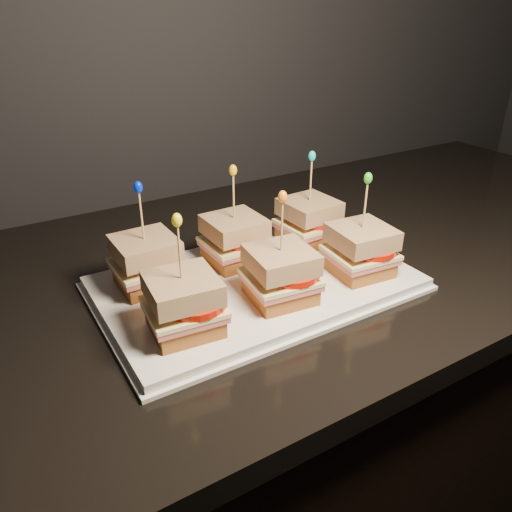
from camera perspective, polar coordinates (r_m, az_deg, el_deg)
cabinet at (r=1.09m, az=-9.74°, el=-25.58°), size 2.22×0.68×0.88m
granite_slab at (r=0.78m, az=-12.34°, el=-4.75°), size 2.26×0.72×0.04m
platter at (r=0.75m, az=0.00°, el=-3.14°), size 0.45×0.28×0.02m
platter_rim at (r=0.75m, az=0.00°, el=-3.53°), size 0.46×0.29×0.01m
sandwich_0_bread_bot at (r=0.74m, az=-12.19°, el=-2.45°), size 0.08×0.08×0.02m
sandwich_0_ham at (r=0.73m, az=-12.31°, el=-1.40°), size 0.09×0.09×0.01m
sandwich_0_cheese at (r=0.73m, az=-12.36°, el=-0.92°), size 0.09×0.09×0.01m
sandwich_0_tomato at (r=0.72m, az=-11.37°, el=-0.36°), size 0.08×0.08×0.01m
sandwich_0_bread_top at (r=0.72m, az=-12.57°, el=0.93°), size 0.08×0.08×0.03m
sandwich_0_pick at (r=0.70m, az=-12.93°, el=4.18°), size 0.00×0.00×0.09m
sandwich_0_frill at (r=0.68m, az=-13.32°, el=7.65°), size 0.01×0.01×0.02m
sandwich_1_bread_bot at (r=0.79m, az=-2.43°, el=0.17°), size 0.08×0.08×0.02m
sandwich_1_ham at (r=0.78m, az=-2.45°, el=1.17°), size 0.09×0.09×0.01m
sandwich_1_cheese at (r=0.78m, az=-2.46°, el=1.64°), size 0.09×0.09×0.01m
sandwich_1_tomato at (r=0.77m, az=-1.48°, el=2.17°), size 0.08×0.08×0.01m
sandwich_1_bread_top at (r=0.77m, az=-2.50°, el=3.40°), size 0.08×0.08×0.03m
sandwich_1_pick at (r=0.75m, az=-2.57°, el=6.49°), size 0.00×0.00×0.09m
sandwich_1_frill at (r=0.74m, az=-2.64°, el=9.77°), size 0.01×0.01×0.02m
sandwich_2_bread_bot at (r=0.86m, az=5.96°, el=2.42°), size 0.09×0.09×0.02m
sandwich_2_ham at (r=0.85m, az=6.00°, el=3.36°), size 0.09×0.09×0.01m
sandwich_2_cheese at (r=0.85m, az=6.03°, el=3.79°), size 0.10×0.09×0.01m
sandwich_2_tomato at (r=0.85m, az=6.95°, el=4.28°), size 0.08×0.08×0.01m
sandwich_2_bread_top at (r=0.84m, az=6.11°, el=5.43°), size 0.09×0.09×0.03m
sandwich_2_pick at (r=0.82m, az=6.26°, el=8.28°), size 0.00×0.00×0.09m
sandwich_2_frill at (r=0.81m, az=6.43°, el=11.29°), size 0.01×0.01×0.02m
sandwich_3_bread_bot at (r=0.63m, az=-8.13°, el=-7.43°), size 0.09×0.09×0.02m
sandwich_3_ham at (r=0.63m, az=-8.22°, el=-6.27°), size 0.10×0.09×0.01m
sandwich_3_cheese at (r=0.62m, az=-8.26°, el=-5.73°), size 0.10×0.10×0.01m
sandwich_3_tomato at (r=0.62m, az=-7.06°, el=-5.11°), size 0.08×0.08×0.01m
sandwich_3_bread_top at (r=0.61m, az=-8.43°, el=-3.67°), size 0.09×0.09×0.03m
sandwich_3_pick at (r=0.59m, az=-8.71°, el=0.04°), size 0.00×0.00×0.09m
sandwich_3_frill at (r=0.57m, az=-9.03°, el=4.08°), size 0.01×0.01×0.02m
sandwich_4_bread_bot at (r=0.69m, az=2.78°, el=-3.99°), size 0.09×0.09×0.02m
sandwich_4_ham at (r=0.68m, az=2.81°, el=-2.89°), size 0.10×0.10×0.01m
sandwich_4_cheese at (r=0.68m, az=2.82°, el=-2.38°), size 0.10×0.10×0.01m
sandwich_4_tomato at (r=0.68m, az=3.96°, el=-1.78°), size 0.08×0.08×0.01m
sandwich_4_bread_top at (r=0.67m, az=2.87°, el=-0.43°), size 0.09×0.09×0.03m
sandwich_4_pick at (r=0.65m, az=2.96°, el=3.03°), size 0.00×0.00×0.09m
sandwich_4_frill at (r=0.63m, az=3.06°, el=6.76°), size 0.01×0.01×0.02m
sandwich_5_bread_bot at (r=0.77m, az=11.67°, el=-1.06°), size 0.09×0.09×0.02m
sandwich_5_ham at (r=0.76m, az=11.77°, el=-0.04°), size 0.10×0.09×0.01m
sandwich_5_cheese at (r=0.76m, az=11.82°, el=0.42°), size 0.10×0.10×0.01m
sandwich_5_tomato at (r=0.76m, az=12.85°, el=0.96°), size 0.08×0.08×0.01m
sandwich_5_bread_top at (r=0.75m, az=12.01°, el=2.21°), size 0.09×0.09×0.03m
sandwich_5_pick at (r=0.73m, az=12.34°, el=5.34°), size 0.00×0.00×0.09m
sandwich_5_frill at (r=0.72m, az=12.69°, el=8.68°), size 0.01×0.01×0.02m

